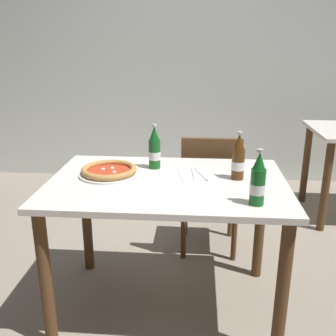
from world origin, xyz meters
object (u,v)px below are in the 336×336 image
Objects in this scene: dining_table_main at (167,201)px; beer_bottle_center at (238,159)px; beer_bottle_left at (258,182)px; napkin_with_cutlery at (197,175)px; beer_bottle_right at (154,150)px; chair_behind_table at (210,188)px; pizza_margherita_near at (109,171)px.

dining_table_main is 0.42m from beer_bottle_center.
napkin_with_cutlery is (-0.26, 0.36, -0.10)m from beer_bottle_left.
beer_bottle_right is (-0.09, 0.20, 0.22)m from dining_table_main.
chair_behind_table is at bearing 101.90° from beer_bottle_center.
beer_bottle_left is 1.00× the size of beer_bottle_center.
chair_behind_table is 0.64m from beer_bottle_right.
beer_bottle_left is at bearing -80.53° from beer_bottle_center.
dining_table_main is 0.21m from napkin_with_cutlery.
pizza_margherita_near is at bearing 45.05° from chair_behind_table.
pizza_margherita_near is at bearing -149.15° from beer_bottle_right.
napkin_with_cutlery is (0.15, 0.10, 0.12)m from dining_table_main.
dining_table_main is 0.67m from chair_behind_table.
beer_bottle_left is at bearing -33.05° from dining_table_main.
pizza_margherita_near is at bearing 179.31° from beer_bottle_center.
beer_bottle_center is (-0.05, 0.32, 0.00)m from beer_bottle_left.
dining_table_main is 0.53m from beer_bottle_left.
beer_bottle_left and beer_bottle_center have the same top height.
chair_behind_table is 0.83m from pizza_margherita_near.
napkin_with_cutlery is (-0.09, -0.51, 0.27)m from chair_behind_table.
beer_bottle_left is at bearing -54.53° from napkin_with_cutlery.
chair_behind_table is 0.59m from napkin_with_cutlery.
pizza_margherita_near is (-0.31, 0.06, 0.13)m from dining_table_main.
pizza_margherita_near is at bearing -175.82° from napkin_with_cutlery.
dining_table_main is 3.79× the size of pizza_margherita_near.
napkin_with_cutlery is (0.24, -0.10, -0.10)m from beer_bottle_right.
beer_bottle_center reaches higher than chair_behind_table.
napkin_with_cutlery is at bearing 168.45° from beer_bottle_center.
dining_table_main is 4.86× the size of beer_bottle_center.
beer_bottle_center is 0.46m from beer_bottle_right.
chair_behind_table is at bearing 101.01° from beer_bottle_left.
pizza_margherita_near is 0.80m from beer_bottle_left.
chair_behind_table is 3.44× the size of beer_bottle_right.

